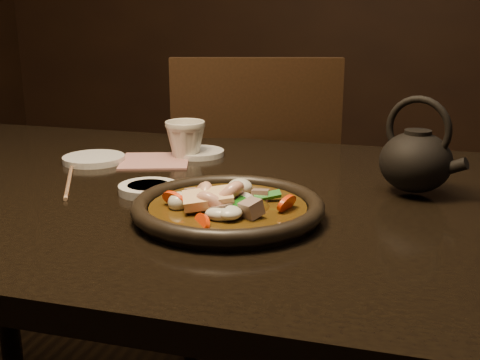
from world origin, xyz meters
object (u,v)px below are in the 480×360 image
(table, at_px, (188,229))
(chair, at_px, (254,209))
(teapot, at_px, (416,159))
(plate, at_px, (228,208))
(tea_cup, at_px, (185,138))

(table, height_order, chair, chair)
(teapot, bearing_deg, chair, 150.22)
(plate, height_order, teapot, teapot)
(table, distance_m, teapot, 0.42)
(plate, height_order, tea_cup, tea_cup)
(plate, distance_m, tea_cup, 0.40)
(chair, relative_size, plate, 3.17)
(tea_cup, bearing_deg, teapot, -15.84)
(table, bearing_deg, plate, -47.83)
(teapot, bearing_deg, plate, -121.54)
(plate, bearing_deg, teapot, 37.59)
(chair, bearing_deg, plate, 85.75)
(chair, height_order, plate, chair)
(tea_cup, xyz_separation_m, teapot, (0.48, -0.14, 0.02))
(chair, xyz_separation_m, teapot, (0.42, -0.52, 0.30))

